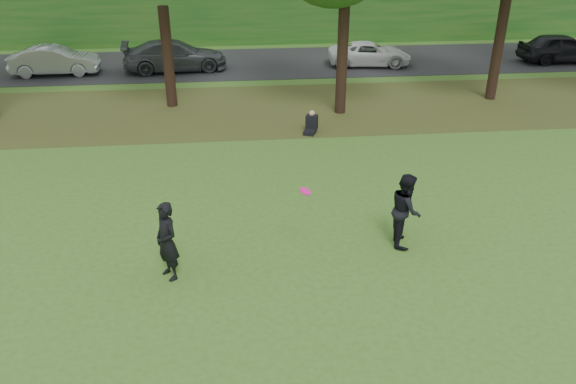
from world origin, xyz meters
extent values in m
plane|color=#365D1D|center=(0.00, 0.00, 0.00)|extent=(120.00, 120.00, 0.00)
cube|color=#453818|center=(0.00, 13.00, 0.01)|extent=(60.00, 7.00, 0.01)
cube|color=black|center=(0.00, 21.00, 0.01)|extent=(70.00, 7.00, 0.02)
cube|color=#164D17|center=(0.00, 27.00, 2.50)|extent=(70.00, 3.00, 5.00)
imported|color=black|center=(-2.01, 1.20, 0.94)|extent=(0.76, 0.82, 1.88)
imported|color=black|center=(3.71, 2.10, 0.95)|extent=(0.87, 1.04, 1.90)
imported|color=#9A9CA1|center=(-9.26, 19.62, 0.73)|extent=(4.38, 1.65, 1.43)
imported|color=#44474C|center=(-3.28, 19.85, 0.78)|extent=(5.46, 2.67, 1.53)
imported|color=silver|center=(7.00, 19.86, 0.63)|extent=(4.58, 2.45, 1.22)
imported|color=black|center=(17.56, 19.52, 0.79)|extent=(4.51, 1.82, 1.54)
cylinder|color=#EF1485|center=(1.15, 1.70, 1.78)|extent=(0.32, 0.35, 0.17)
cube|color=black|center=(2.42, 9.95, 0.08)|extent=(0.58, 0.67, 0.16)
cube|color=black|center=(2.52, 10.21, 0.36)|extent=(0.51, 0.47, 0.56)
sphere|color=tan|center=(2.52, 10.21, 0.72)|extent=(0.22, 0.22, 0.22)
cylinder|color=black|center=(-3.00, 13.90, 2.06)|extent=(0.44, 0.44, 4.12)
cylinder|color=black|center=(4.00, 12.30, 2.31)|extent=(0.44, 0.44, 4.62)
cylinder|color=black|center=(11.00, 13.50, 2.23)|extent=(0.44, 0.44, 4.45)
camera|label=1|loc=(-0.41, -9.65, 7.55)|focal=35.00mm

